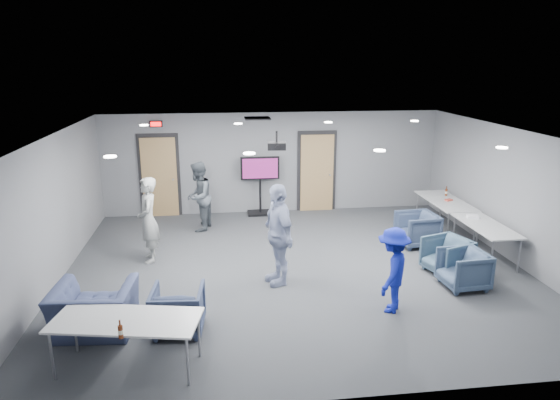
{
  "coord_description": "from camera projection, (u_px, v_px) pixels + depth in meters",
  "views": [
    {
      "loc": [
        -1.47,
        -9.1,
        4.02
      ],
      "look_at": [
        -0.2,
        0.84,
        1.2
      ],
      "focal_mm": 32.0,
      "sensor_mm": 36.0,
      "label": 1
    }
  ],
  "objects": [
    {
      "name": "bottle_front",
      "position": [
        121.0,
        332.0,
        6.1
      ],
      "size": [
        0.06,
        0.06,
        0.24
      ],
      "color": "#5C250F",
      "rests_on": "table_front_left"
    },
    {
      "name": "wall_front",
      "position": [
        350.0,
        299.0,
        5.78
      ],
      "size": [
        9.0,
        0.02,
        2.7
      ],
      "primitive_type": "cube",
      "color": "slate",
      "rests_on": "floor"
    },
    {
      "name": "person_b",
      "position": [
        198.0,
        197.0,
        12.02
      ],
      "size": [
        0.83,
        0.96,
        1.69
      ],
      "primitive_type": "imported",
      "rotation": [
        0.0,
        0.0,
        -1.83
      ],
      "color": "#505760",
      "rests_on": "floor"
    },
    {
      "name": "door_left",
      "position": [
        160.0,
        177.0,
        13.09
      ],
      "size": [
        1.06,
        0.17,
        2.24
      ],
      "color": "black",
      "rests_on": "wall_back"
    },
    {
      "name": "ceiling",
      "position": [
        297.0,
        134.0,
        9.23
      ],
      "size": [
        9.0,
        9.0,
        0.0
      ],
      "primitive_type": "plane",
      "rotation": [
        3.14,
        0.0,
        0.0
      ],
      "color": "silver",
      "rests_on": "wall_back"
    },
    {
      "name": "floor",
      "position": [
        295.0,
        269.0,
        9.96
      ],
      "size": [
        9.0,
        9.0,
        0.0
      ],
      "primitive_type": "plane",
      "color": "#323538",
      "rests_on": "ground"
    },
    {
      "name": "chair_right_b",
      "position": [
        447.0,
        256.0,
        9.7
      ],
      "size": [
        0.97,
        0.96,
        0.7
      ],
      "primitive_type": "imported",
      "rotation": [
        0.0,
        0.0,
        -1.25
      ],
      "color": "#3A5064",
      "rests_on": "floor"
    },
    {
      "name": "table_right_a",
      "position": [
        445.0,
        202.0,
        12.13
      ],
      "size": [
        0.81,
        1.95,
        0.73
      ],
      "rotation": [
        0.0,
        0.0,
        1.57
      ],
      "color": "silver",
      "rests_on": "floor"
    },
    {
      "name": "wall_back",
      "position": [
        273.0,
        163.0,
        13.42
      ],
      "size": [
        9.0,
        0.02,
        2.7
      ],
      "primitive_type": "cube",
      "color": "slate",
      "rests_on": "floor"
    },
    {
      "name": "bottle_right",
      "position": [
        446.0,
        192.0,
        12.51
      ],
      "size": [
        0.06,
        0.06,
        0.25
      ],
      "color": "#5C250F",
      "rests_on": "table_right_a"
    },
    {
      "name": "downlights",
      "position": [
        297.0,
        135.0,
        9.23
      ],
      "size": [
        6.18,
        3.78,
        0.02
      ],
      "color": "white",
      "rests_on": "ceiling"
    },
    {
      "name": "person_c",
      "position": [
        278.0,
        234.0,
        9.11
      ],
      "size": [
        0.74,
        1.2,
        1.9
      ],
      "primitive_type": "imported",
      "rotation": [
        0.0,
        0.0,
        -1.31
      ],
      "color": "#9BA6C7",
      "rests_on": "floor"
    },
    {
      "name": "exit_sign",
      "position": [
        156.0,
        124.0,
        12.69
      ],
      "size": [
        0.32,
        0.08,
        0.16
      ],
      "color": "black",
      "rests_on": "wall_back"
    },
    {
      "name": "chair_front_a",
      "position": [
        178.0,
        309.0,
        7.6
      ],
      "size": [
        0.83,
        0.85,
        0.72
      ],
      "primitive_type": "imported",
      "rotation": [
        0.0,
        0.0,
        3.06
      ],
      "color": "#353F5B",
      "rests_on": "floor"
    },
    {
      "name": "projector",
      "position": [
        277.0,
        146.0,
        9.77
      ],
      "size": [
        0.38,
        0.36,
        0.36
      ],
      "rotation": [
        0.0,
        0.0,
        -0.08
      ],
      "color": "black",
      "rests_on": "ceiling"
    },
    {
      "name": "door_right",
      "position": [
        317.0,
        172.0,
        13.59
      ],
      "size": [
        1.06,
        0.17,
        2.24
      ],
      "color": "black",
      "rests_on": "wall_back"
    },
    {
      "name": "wall_right",
      "position": [
        514.0,
        196.0,
        10.14
      ],
      "size": [
        0.02,
        8.0,
        2.7
      ],
      "primitive_type": "cube",
      "color": "slate",
      "rests_on": "floor"
    },
    {
      "name": "chair_right_c",
      "position": [
        463.0,
        269.0,
        9.07
      ],
      "size": [
        0.82,
        0.8,
        0.7
      ],
      "primitive_type": "imported",
      "rotation": [
        0.0,
        0.0,
        -1.5
      ],
      "color": "#3A4B64",
      "rests_on": "floor"
    },
    {
      "name": "tv_stand",
      "position": [
        260.0,
        182.0,
        13.25
      ],
      "size": [
        1.03,
        0.49,
        1.57
      ],
      "color": "black",
      "rests_on": "floor"
    },
    {
      "name": "person_d",
      "position": [
        393.0,
        270.0,
        8.13
      ],
      "size": [
        0.95,
        1.07,
        1.44
      ],
      "primitive_type": "imported",
      "rotation": [
        0.0,
        0.0,
        -2.15
      ],
      "color": "#172297",
      "rests_on": "floor"
    },
    {
      "name": "snack_box",
      "position": [
        449.0,
        200.0,
        12.08
      ],
      "size": [
        0.2,
        0.17,
        0.04
      ],
      "primitive_type": "cube",
      "rotation": [
        0.0,
        0.0,
        0.38
      ],
      "color": "#B53C2D",
      "rests_on": "table_right_a"
    },
    {
      "name": "table_right_b",
      "position": [
        486.0,
        227.0,
        10.32
      ],
      "size": [
        0.73,
        1.75,
        0.73
      ],
      "rotation": [
        0.0,
        0.0,
        1.57
      ],
      "color": "silver",
      "rests_on": "floor"
    },
    {
      "name": "chair_front_b",
      "position": [
        94.0,
        310.0,
        7.54
      ],
      "size": [
        1.25,
        1.12,
        0.76
      ],
      "primitive_type": "imported",
      "rotation": [
        0.0,
        0.0,
        3.06
      ],
      "color": "#3A4365",
      "rests_on": "floor"
    },
    {
      "name": "wall_left",
      "position": [
        52.0,
        213.0,
        9.05
      ],
      "size": [
        0.02,
        8.0,
        2.7
      ],
      "primitive_type": "cube",
      "color": "slate",
      "rests_on": "floor"
    },
    {
      "name": "hvac_diffuser",
      "position": [
        257.0,
        118.0,
        11.85
      ],
      "size": [
        0.6,
        0.6,
        0.03
      ],
      "primitive_type": "cube",
      "color": "black",
      "rests_on": "ceiling"
    },
    {
      "name": "wrapper",
      "position": [
        473.0,
        217.0,
        10.77
      ],
      "size": [
        0.28,
        0.22,
        0.06
      ],
      "primitive_type": "cube",
      "rotation": [
        0.0,
        0.0,
        -0.28
      ],
      "color": "white",
      "rests_on": "table_right_b"
    },
    {
      "name": "table_front_left",
      "position": [
        126.0,
        322.0,
        6.58
      ],
      "size": [
        2.05,
        1.16,
        0.73
      ],
      "rotation": [
        0.0,
        0.0,
        -0.19
      ],
      "color": "silver",
      "rests_on": "floor"
    },
    {
      "name": "chair_right_a",
      "position": [
        417.0,
        229.0,
        11.15
      ],
      "size": [
        0.88,
        0.86,
        0.75
      ],
      "primitive_type": "imported",
      "rotation": [
        0.0,
        0.0,
        -1.5
      ],
      "color": "#35425B",
      "rests_on": "floor"
    },
    {
      "name": "person_a",
      "position": [
        148.0,
        220.0,
        10.14
      ],
      "size": [
        0.51,
        0.7,
        1.76
      ],
      "primitive_type": "imported",
      "rotation": [
        0.0,
        0.0,
        -1.43
      ],
      "color": "#959896",
      "rests_on": "floor"
    }
  ]
}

